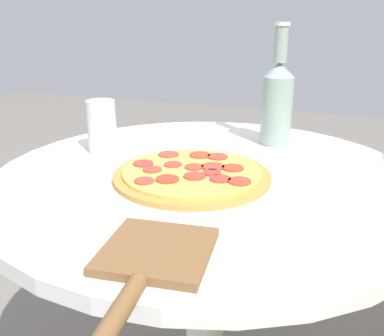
% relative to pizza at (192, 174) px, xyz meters
% --- Properties ---
extents(table, '(0.83, 0.83, 0.72)m').
position_rel_pizza_xyz_m(table, '(-0.04, 0.02, -0.17)').
color(table, silver).
rests_on(table, ground_plane).
extents(pizza, '(0.29, 0.29, 0.02)m').
position_rel_pizza_xyz_m(pizza, '(0.00, 0.00, 0.00)').
color(pizza, '#B77F3D').
rests_on(pizza, table).
extents(beer_bottle, '(0.07, 0.07, 0.27)m').
position_rel_pizza_xyz_m(beer_bottle, '(-0.28, 0.11, 0.10)').
color(beer_bottle, gray).
rests_on(beer_bottle, table).
extents(pizza_paddle, '(0.29, 0.15, 0.02)m').
position_rel_pizza_xyz_m(pizza_paddle, '(0.30, 0.05, -0.00)').
color(pizza_paddle, brown).
rests_on(pizza_paddle, table).
extents(drinking_glass, '(0.06, 0.06, 0.12)m').
position_rel_pizza_xyz_m(drinking_glass, '(-0.08, -0.24, 0.05)').
color(drinking_glass, silver).
rests_on(drinking_glass, table).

